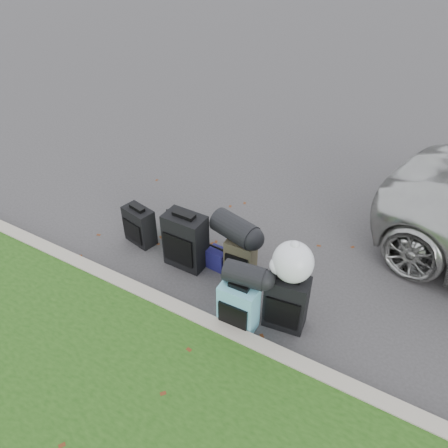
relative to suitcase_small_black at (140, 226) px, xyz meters
The scene contains 12 objects.
ground 1.33m from the suitcase_small_black, ahead, with size 120.00×120.00×0.00m, color #383535.
curb 1.58m from the suitcase_small_black, 34.50° to the right, with size 120.00×0.18×0.15m, color #9E937F.
suitcase_small_black is the anchor object (origin of this frame).
suitcase_large_black_left 0.84m from the suitcase_small_black, ahead, with size 0.54×0.32×0.77m, color black.
suitcase_olive 1.55m from the suitcase_small_black, ahead, with size 0.38×0.24×0.52m, color #393323.
suitcase_teal 2.06m from the suitcase_small_black, 18.90° to the right, with size 0.42×0.25×0.61m, color teal.
suitcase_large_black_right 2.42m from the suitcase_small_black, ahead, with size 0.46×0.28×0.70m, color black.
tote_green 0.52m from the suitcase_small_black, 39.63° to the left, with size 0.34×0.27×0.39m, color #1A762E.
tote_navy 1.24m from the suitcase_small_black, ahead, with size 0.26×0.20×0.28m, color navy.
duffel_left 1.51m from the suitcase_small_black, ahead, with size 0.32×0.32×0.59m, color black.
duffel_right 2.10m from the suitcase_small_black, 16.31° to the right, with size 0.25×0.25×0.45m, color black.
trash_bag 2.51m from the suitcase_small_black, ahead, with size 0.45×0.45×0.45m, color white.
Camera 1 is at (2.20, -3.76, 3.95)m, focal length 35.00 mm.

